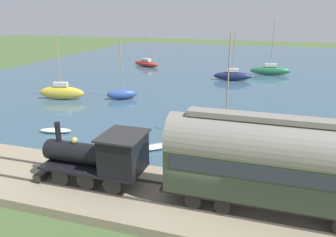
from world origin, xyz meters
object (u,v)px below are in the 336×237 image
(steam_locomotive, at_px, (103,155))
(sailboat_blue, at_px, (122,94))
(sailboat_yellow, at_px, (62,92))
(rowboat_near_shore, at_px, (56,130))
(rowboat_far_out, at_px, (155,147))
(sailboat_black, at_px, (225,135))
(sailboat_navy, at_px, (233,76))
(sailboat_green, at_px, (270,70))
(sailboat_red, at_px, (146,63))
(passenger_coach, at_px, (284,162))
(rowboat_off_pier, at_px, (184,130))

(steam_locomotive, relative_size, sailboat_blue, 0.95)
(sailboat_yellow, xyz_separation_m, rowboat_near_shore, (-9.28, -5.80, -0.62))
(rowboat_far_out, bearing_deg, sailboat_blue, -7.09)
(sailboat_blue, distance_m, sailboat_yellow, 6.71)
(steam_locomotive, distance_m, sailboat_black, 10.35)
(steam_locomotive, xyz_separation_m, sailboat_navy, (32.38, -2.85, -1.54))
(sailboat_navy, xyz_separation_m, sailboat_green, (5.93, -4.99, 0.04))
(sailboat_red, bearing_deg, sailboat_blue, -142.39)
(rowboat_far_out, bearing_deg, sailboat_black, -102.76)
(passenger_coach, bearing_deg, sailboat_red, 28.78)
(sailboat_navy, height_order, rowboat_near_shore, sailboat_navy)
(sailboat_red, relative_size, rowboat_off_pier, 2.62)
(sailboat_navy, distance_m, sailboat_blue, 17.52)
(sailboat_green, xyz_separation_m, sailboat_yellow, (-22.04, 21.83, 0.07))
(sailboat_red, relative_size, sailboat_yellow, 0.86)
(sailboat_red, distance_m, rowboat_off_pier, 33.51)
(sailboat_blue, bearing_deg, rowboat_near_shore, 148.44)
(sailboat_red, height_order, sailboat_blue, sailboat_blue)
(sailboat_yellow, bearing_deg, passenger_coach, -136.73)
(sailboat_black, distance_m, rowboat_far_out, 5.23)
(rowboat_far_out, bearing_deg, sailboat_navy, -46.43)
(sailboat_red, xyz_separation_m, sailboat_blue, (-21.86, -5.58, 0.07))
(passenger_coach, height_order, sailboat_blue, sailboat_blue)
(rowboat_off_pier, bearing_deg, rowboat_near_shore, 138.29)
(passenger_coach, bearing_deg, sailboat_green, 1.56)
(sailboat_blue, bearing_deg, sailboat_red, -14.27)
(sailboat_green, relative_size, rowboat_off_pier, 3.67)
(sailboat_navy, bearing_deg, rowboat_far_out, 167.85)
(passenger_coach, relative_size, rowboat_far_out, 4.49)
(steam_locomotive, xyz_separation_m, rowboat_near_shore, (6.99, 8.20, -2.04))
(sailboat_navy, height_order, rowboat_off_pier, sailboat_navy)
(sailboat_navy, bearing_deg, sailboat_blue, 136.15)
(sailboat_black, bearing_deg, passenger_coach, -134.90)
(sailboat_green, distance_m, sailboat_yellow, 31.03)
(sailboat_green, bearing_deg, sailboat_red, 76.97)
(passenger_coach, xyz_separation_m, rowboat_far_out, (6.33, 8.28, -2.93))
(sailboat_black, xyz_separation_m, rowboat_far_out, (-2.50, 4.56, -0.49))
(sailboat_navy, bearing_deg, sailboat_yellow, 126.51)
(passenger_coach, bearing_deg, rowboat_near_shore, 67.73)
(rowboat_off_pier, distance_m, rowboat_far_out, 3.99)
(sailboat_red, bearing_deg, sailboat_black, -126.37)
(sailboat_green, height_order, sailboat_yellow, sailboat_green)
(steam_locomotive, height_order, rowboat_far_out, steam_locomotive)
(sailboat_yellow, xyz_separation_m, rowboat_far_out, (-9.94, -14.60, -0.64))
(sailboat_blue, xyz_separation_m, rowboat_off_pier, (-8.16, -9.31, -0.37))
(rowboat_off_pier, bearing_deg, rowboat_far_out, -165.55)
(sailboat_red, bearing_deg, sailboat_green, -71.78)
(rowboat_off_pier, height_order, rowboat_near_shore, rowboat_off_pier)
(rowboat_near_shore, bearing_deg, rowboat_off_pier, -86.51)
(steam_locomotive, height_order, sailboat_navy, sailboat_navy)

